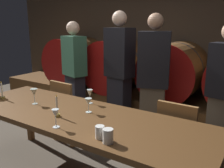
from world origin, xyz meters
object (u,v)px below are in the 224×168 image
Objects in this scene: candle_left at (2,94)px; wine_barrel_center_left at (117,65)px; guest_center_right at (153,84)px; cup_left at (100,132)px; chair_right at (179,137)px; wine_glass_far_right at (88,102)px; guest_far_left at (75,74)px; guest_center_left at (119,75)px; wine_barrel_center_right at (174,71)px; wine_glass_center_left at (90,94)px; chair_left at (68,108)px; candle_right at (57,110)px; wine_glass_center_right at (55,114)px; dining_table at (78,120)px; wine_glass_far_left at (34,93)px; cup_right at (108,136)px; wine_barrel_far_left at (75,61)px.

wine_barrel_center_left is at bearing 80.27° from candle_left.
guest_center_right reaches higher than cup_left.
chair_right is 6.07× the size of wine_glass_far_right.
guest_center_left is (0.83, 0.01, 0.07)m from guest_far_left.
wine_glass_center_left is at bearing -104.50° from wine_barrel_center_right.
candle_right reaches higher than chair_left.
chair_right is at bearing 52.44° from wine_glass_center_right.
dining_table is 1.03m from chair_left.
chair_left is at bearing 139.75° from dining_table.
guest_center_left is 10.49× the size of wine_glass_far_left.
wine_glass_far_right reaches higher than cup_right.
guest_center_left reaches higher than wine_glass_center_left.
chair_left reaches higher than cup_left.
guest_center_left is at bearing 58.28° from candle_left.
candle_right reaches higher than wine_glass_far_right.
guest_center_right reaches higher than wine_glass_center_right.
wine_glass_far_left is (-0.48, 0.13, 0.07)m from candle_right.
wine_barrel_far_left and wine_barrel_center_left have the same top height.
dining_table is at bearing 39.48° from chair_right.
guest_center_left is at bearing -55.65° from wine_barrel_center_left.
dining_table is 3.03× the size of chair_left.
wine_glass_center_right is at bearing 133.80° from chair_left.
wine_barrel_far_left reaches higher than chair_left.
candle_right is (-0.42, -1.24, -0.06)m from guest_center_right.
guest_far_left reaches higher than dining_table.
chair_right is at bearing -179.08° from guest_far_left.
wine_barrel_center_right is 4.21× the size of candle_right.
guest_far_left is at bearing 136.70° from wine_glass_far_right.
wine_barrel_center_right reaches higher than chair_right.
wine_glass_center_right is at bearing 111.11° from guest_center_left.
wine_barrel_far_left is at bearing 128.25° from wine_glass_center_right.
wine_glass_far_right is (-0.23, -1.77, -0.05)m from wine_barrel_center_right.
wine_barrel_center_left is 0.56× the size of guest_far_left.
wine_barrel_far_left is 5.41× the size of wine_glass_far_left.
guest_center_right reaches higher than wine_barrel_center_right.
cup_right is at bearing -13.97° from candle_right.
candle_left is at bearing 172.75° from cup_left.
guest_center_left is at bearing 100.39° from wine_glass_center_left.
wine_glass_far_right is (0.83, -0.56, 0.39)m from chair_left.
candle_left is 1.48× the size of wine_glass_far_right.
chair_left is 1.58m from chair_right.
candle_left reaches higher than wine_glass_center_left.
chair_right is 1.27m from candle_right.
candle_left is at bearing -169.88° from wine_glass_far_right.
cup_right is (0.58, -0.33, 0.12)m from dining_table.
dining_table is 1.08m from candle_left.
wine_glass_far_left reaches higher than cup_right.
wine_barrel_far_left is 4.21× the size of candle_right.
guest_center_right is 0.86m from wine_glass_center_left.
guest_center_left is 11.13× the size of wine_glass_center_right.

